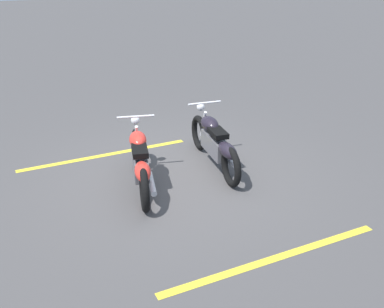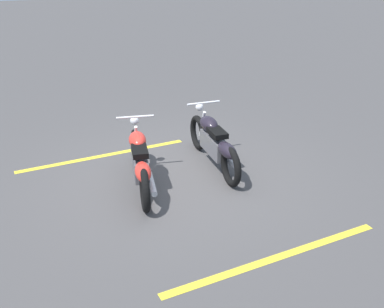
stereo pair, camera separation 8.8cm
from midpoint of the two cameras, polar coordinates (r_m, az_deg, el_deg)
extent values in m
plane|color=#474444|center=(7.83, -2.08, -2.61)|extent=(60.00, 60.00, 0.00)
torus|color=black|center=(8.09, -7.41, 0.77)|extent=(0.68, 0.25, 0.67)
torus|color=black|center=(6.69, -6.35, -4.56)|extent=(0.68, 0.25, 0.67)
cube|color=#59595E|center=(7.30, -6.93, -1.22)|extent=(0.87, 0.39, 0.32)
ellipsoid|color=red|center=(7.42, -7.23, 1.76)|extent=(0.57, 0.38, 0.24)
ellipsoid|color=red|center=(6.73, -6.57, -2.24)|extent=(0.60, 0.35, 0.22)
cube|color=black|center=(7.07, -6.95, 0.37)|extent=(0.48, 0.33, 0.09)
cylinder|color=silver|center=(7.78, -7.38, 1.85)|extent=(0.27, 0.11, 0.56)
cylinder|color=silver|center=(7.57, -7.52, 4.66)|extent=(0.16, 0.61, 0.04)
sphere|color=silver|center=(7.81, -7.58, 4.19)|extent=(0.15, 0.15, 0.15)
cylinder|color=silver|center=(7.03, -5.44, -3.70)|extent=(0.70, 0.23, 0.09)
torus|color=black|center=(8.68, 0.46, 2.70)|extent=(0.68, 0.16, 0.67)
torus|color=black|center=(7.36, 4.56, -1.61)|extent=(0.68, 0.16, 0.67)
cube|color=#59595E|center=(7.94, 2.49, 1.15)|extent=(0.85, 0.28, 0.32)
ellipsoid|color=black|center=(8.06, 1.82, 3.83)|extent=(0.54, 0.32, 0.24)
ellipsoid|color=black|center=(7.40, 4.13, 0.47)|extent=(0.58, 0.28, 0.22)
cube|color=black|center=(7.72, 2.88, 2.69)|extent=(0.46, 0.27, 0.09)
cylinder|color=silver|center=(8.39, 1.00, 3.80)|extent=(0.27, 0.07, 0.56)
cylinder|color=silver|center=(8.20, 1.14, 6.45)|extent=(0.08, 0.62, 0.04)
sphere|color=silver|center=(8.42, 0.66, 5.95)|extent=(0.15, 0.15, 0.15)
cylinder|color=silver|center=(7.72, 4.52, -0.93)|extent=(0.70, 0.14, 0.09)
cube|color=yellow|center=(8.68, -11.32, -0.19)|extent=(0.29, 3.20, 0.01)
cube|color=yellow|center=(5.97, 10.13, -12.73)|extent=(0.29, 3.20, 0.01)
camera|label=1|loc=(0.04, 89.64, 0.17)|focal=42.37mm
camera|label=2|loc=(0.04, -90.36, -0.17)|focal=42.37mm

